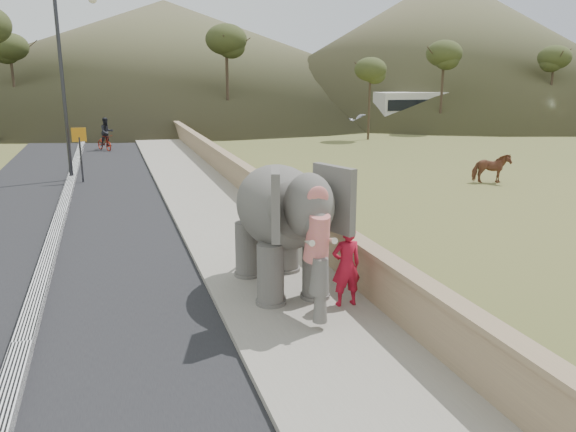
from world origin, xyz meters
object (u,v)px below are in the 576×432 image
object	(u,v)px
cow	(491,168)
elephant_and_man	(280,225)
motorcyclist	(106,138)
lamppost	(69,68)

from	to	relation	value
cow	elephant_and_man	distance (m)	15.51
elephant_and_man	motorcyclist	world-z (taller)	elephant_and_man
elephant_and_man	motorcyclist	bearing A→B (deg)	97.70
lamppost	motorcyclist	xyz separation A→B (m)	(1.24, 10.13, -4.08)
cow	elephant_and_man	xyz separation A→B (m)	(-12.42, -9.26, 0.89)
cow	motorcyclist	world-z (taller)	motorcyclist
elephant_and_man	lamppost	bearing A→B (deg)	106.85
lamppost	cow	bearing A→B (deg)	-20.15
cow	elephant_and_man	size ratio (longest dim) A/B	0.39
cow	motorcyclist	distance (m)	22.84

